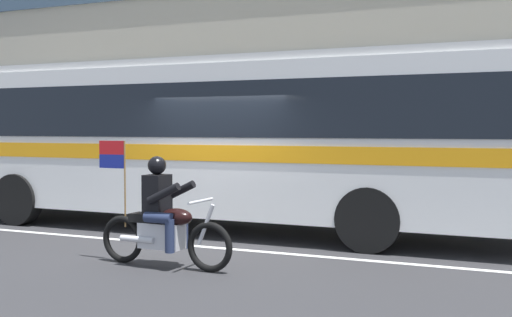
% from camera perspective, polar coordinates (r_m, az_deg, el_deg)
% --- Properties ---
extents(ground_plane, '(60.00, 60.00, 0.00)m').
position_cam_1_polar(ground_plane, '(11.10, -3.22, -7.42)').
color(ground_plane, '#2B2B2D').
extents(sidewalk_curb, '(28.00, 3.80, 0.15)m').
position_cam_1_polar(sidewalk_curb, '(15.76, 5.15, -4.13)').
color(sidewalk_curb, '#B7B2A8').
rests_on(sidewalk_curb, ground_plane).
extents(lane_center_stripe, '(26.60, 0.14, 0.01)m').
position_cam_1_polar(lane_center_stripe, '(10.57, -4.70, -7.92)').
color(lane_center_stripe, silver).
rests_on(lane_center_stripe, ground_plane).
extents(office_building_facade, '(28.00, 0.89, 9.53)m').
position_cam_1_polar(office_building_facade, '(18.05, 7.54, 11.69)').
color(office_building_facade, gray).
rests_on(office_building_facade, ground_plane).
extents(transit_bus, '(12.30, 2.68, 3.22)m').
position_cam_1_polar(transit_bus, '(12.34, -4.01, 2.39)').
color(transit_bus, white).
rests_on(transit_bus, ground_plane).
extents(motorcycle_with_rider, '(2.20, 0.64, 1.78)m').
position_cam_1_polar(motorcycle_with_rider, '(9.03, -8.38, -5.51)').
color(motorcycle_with_rider, black).
rests_on(motorcycle_with_rider, ground_plane).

